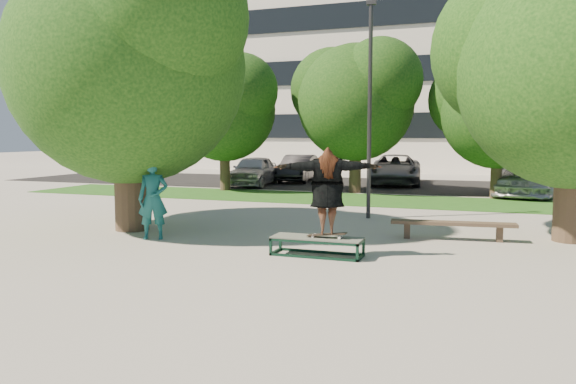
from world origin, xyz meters
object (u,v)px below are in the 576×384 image
at_px(lamppost, 370,108).
at_px(bench, 453,225).
at_px(car_dark, 298,168).
at_px(tree_right, 574,57).
at_px(tree_left, 127,52).
at_px(car_silver_a, 254,171).
at_px(car_grey, 395,170).
at_px(grind_box, 317,246).
at_px(bystander, 153,199).
at_px(car_silver_b, 528,175).

bearing_deg(lamppost, bench, -47.57).
bearing_deg(car_dark, tree_right, -55.64).
bearing_deg(tree_left, car_silver_a, 98.88).
distance_m(tree_left, car_grey, 16.40).
relative_size(tree_left, grind_box, 3.95).
relative_size(grind_box, bystander, 0.97).
relative_size(car_grey, car_silver_b, 0.95).
relative_size(tree_right, lamppost, 1.07).
relative_size(bystander, car_silver_a, 0.44).
bearing_deg(car_grey, bystander, -106.73).
xyz_separation_m(tree_right, car_dark, (-10.92, 13.42, -3.41)).
bearing_deg(tree_left, lamppost, 36.42).
distance_m(tree_right, car_silver_b, 10.93).
bearing_deg(grind_box, car_silver_b, 71.46).
bearing_deg(lamppost, tree_left, -143.58).
height_order(bystander, car_silver_b, bystander).
bearing_deg(car_grey, bench, -82.57).
bearing_deg(car_dark, grind_box, -74.98).
xyz_separation_m(bystander, car_silver_a, (-3.24, 13.39, -0.21)).
xyz_separation_m(grind_box, car_grey, (-1.13, 16.88, 0.53)).
distance_m(grind_box, car_dark, 17.95).
xyz_separation_m(grind_box, car_silver_b, (4.66, 13.88, 0.61)).
distance_m(car_grey, car_silver_b, 6.52).
bearing_deg(car_silver_a, car_grey, 18.57).
bearing_deg(car_dark, bystander, -87.78).
xyz_separation_m(tree_left, tree_right, (10.21, 1.99, -0.33)).
height_order(tree_left, car_dark, tree_left).
height_order(lamppost, bench, lamppost).
distance_m(tree_right, grind_box, 7.12).
distance_m(bench, car_silver_b, 11.46).
bearing_deg(car_silver_a, bystander, -83.70).
xyz_separation_m(bystander, car_silver_b, (8.72, 13.39, -0.13)).
bearing_deg(car_silver_b, bench, -91.81).
relative_size(tree_left, tree_right, 1.09).
bearing_deg(bench, grind_box, -138.76).
bearing_deg(car_silver_b, tree_right, -79.55).
distance_m(grind_box, car_grey, 16.93).
distance_m(tree_right, car_dark, 17.63).
distance_m(grind_box, bench, 3.59).
distance_m(lamppost, car_dark, 13.20).
height_order(grind_box, bench, bench).
relative_size(bystander, car_silver_b, 0.34).
height_order(tree_left, car_silver_b, tree_left).
bearing_deg(tree_left, grind_box, -15.39).
distance_m(tree_left, grind_box, 7.00).
xyz_separation_m(bench, car_grey, (-3.55, 14.23, 0.37)).
xyz_separation_m(car_dark, car_grey, (4.95, 0.00, 0.04)).
distance_m(tree_left, lamppost, 6.70).
xyz_separation_m(tree_right, car_silver_a, (-12.15, 10.42, -3.38)).
distance_m(bystander, car_dark, 16.52).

